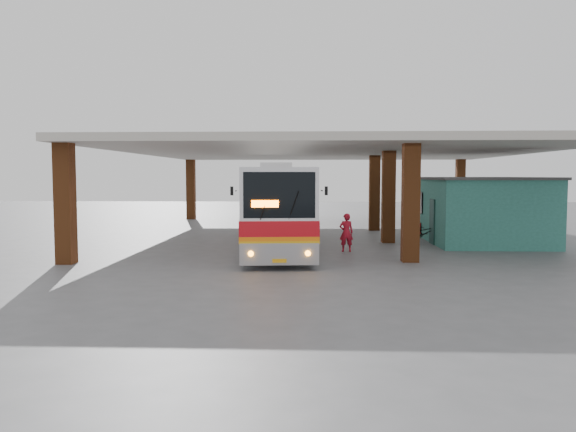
# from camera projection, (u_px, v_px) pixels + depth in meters

# --- Properties ---
(ground) EXTENTS (90.00, 90.00, 0.00)m
(ground) POSITION_uv_depth(u_px,v_px,m) (327.00, 250.00, 23.89)
(ground) COLOR #515154
(ground) RESTS_ON ground
(brick_columns) EXTENTS (20.10, 21.60, 4.35)m
(brick_columns) POSITION_uv_depth(u_px,v_px,m) (352.00, 195.00, 28.65)
(brick_columns) COLOR brown
(brick_columns) RESTS_ON ground
(canopy_roof) EXTENTS (21.00, 23.00, 0.30)m
(canopy_roof) POSITION_uv_depth(u_px,v_px,m) (333.00, 151.00, 30.02)
(canopy_roof) COLOR beige
(canopy_roof) RESTS_ON brick_columns
(shop_building) EXTENTS (5.20, 8.20, 3.11)m
(shop_building) POSITION_uv_depth(u_px,v_px,m) (478.00, 209.00, 27.44)
(shop_building) COLOR #2E7363
(shop_building) RESTS_ON ground
(coach_bus) EXTENTS (3.81, 12.88, 3.70)m
(coach_bus) POSITION_uv_depth(u_px,v_px,m) (275.00, 206.00, 24.72)
(coach_bus) COLOR white
(coach_bus) RESTS_ON ground
(motorcycle) EXTENTS (2.05, 0.90, 1.05)m
(motorcycle) POSITION_uv_depth(u_px,v_px,m) (425.00, 232.00, 26.34)
(motorcycle) COLOR black
(motorcycle) RESTS_ON ground
(pedestrian) EXTENTS (0.62, 0.44, 1.61)m
(pedestrian) POSITION_uv_depth(u_px,v_px,m) (346.00, 233.00, 23.45)
(pedestrian) COLOR red
(pedestrian) RESTS_ON ground
(red_chair) EXTENTS (0.51, 0.51, 0.74)m
(red_chair) POSITION_uv_depth(u_px,v_px,m) (419.00, 231.00, 28.97)
(red_chair) COLOR red
(red_chair) RESTS_ON ground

